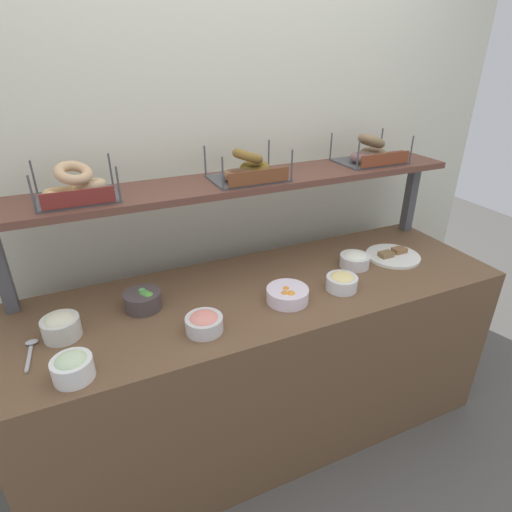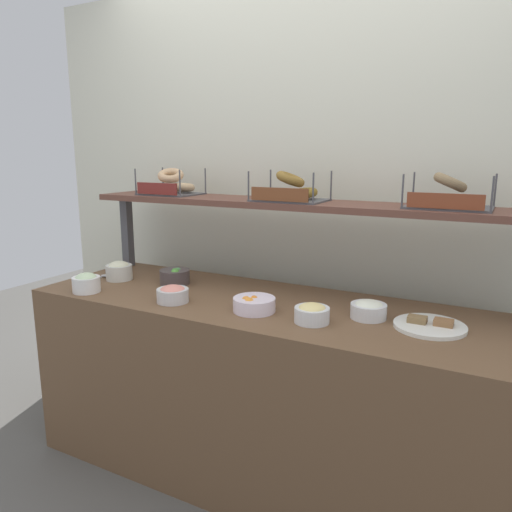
{
  "view_description": "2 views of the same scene",
  "coord_description": "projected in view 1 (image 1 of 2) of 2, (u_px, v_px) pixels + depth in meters",
  "views": [
    {
      "loc": [
        -0.71,
        -1.43,
        1.81
      ],
      "look_at": [
        -0.04,
        0.06,
        0.99
      ],
      "focal_mm": 29.15,
      "sensor_mm": 36.0,
      "label": 1
    },
    {
      "loc": [
        0.96,
        -1.86,
        1.51
      ],
      "look_at": [
        -0.05,
        0.04,
        1.05
      ],
      "focal_mm": 34.34,
      "sensor_mm": 36.0,
      "label": 2
    }
  ],
  "objects": [
    {
      "name": "ground_plane",
      "position": [
        266.0,
        423.0,
        2.24
      ],
      "size": [
        8.0,
        8.0,
        0.0
      ],
      "primitive_type": "plane",
      "color": "#595651"
    },
    {
      "name": "back_wall",
      "position": [
        223.0,
        180.0,
        2.15
      ],
      "size": [
        3.37,
        0.06,
        2.4
      ],
      "primitive_type": "cube",
      "color": "silver",
      "rests_on": "ground_plane"
    },
    {
      "name": "deli_counter",
      "position": [
        267.0,
        362.0,
        2.05
      ],
      "size": [
        2.17,
        0.7,
        0.85
      ],
      "primitive_type": "cube",
      "color": "brown",
      "rests_on": "ground_plane"
    },
    {
      "name": "shelf_riser_left",
      "position": [
        0.0,
        267.0,
        1.61
      ],
      "size": [
        0.05,
        0.05,
        0.4
      ],
      "primitive_type": "cube",
      "color": "#4C4C51",
      "rests_on": "deli_counter"
    },
    {
      "name": "shelf_riser_right",
      "position": [
        410.0,
        197.0,
        2.37
      ],
      "size": [
        0.05,
        0.05,
        0.4
      ],
      "primitive_type": "cube",
      "color": "#4C4C51",
      "rests_on": "deli_counter"
    },
    {
      "name": "upper_shelf",
      "position": [
        244.0,
        182.0,
        1.89
      ],
      "size": [
        2.13,
        0.32,
        0.03
      ],
      "primitive_type": "cube",
      "color": "brown",
      "rests_on": "shelf_riser_left"
    },
    {
      "name": "bowl_egg_salad",
      "position": [
        342.0,
        281.0,
        1.83
      ],
      "size": [
        0.14,
        0.14,
        0.08
      ],
      "color": "white",
      "rests_on": "deli_counter"
    },
    {
      "name": "bowl_veggie_mix",
      "position": [
        143.0,
        300.0,
        1.7
      ],
      "size": [
        0.15,
        0.15,
        0.08
      ],
      "color": "#4B4040",
      "rests_on": "deli_counter"
    },
    {
      "name": "bowl_scallion_spread",
      "position": [
        72.0,
        367.0,
        1.33
      ],
      "size": [
        0.13,
        0.13,
        0.09
      ],
      "color": "white",
      "rests_on": "deli_counter"
    },
    {
      "name": "bowl_potato_salad",
      "position": [
        61.0,
        326.0,
        1.52
      ],
      "size": [
        0.14,
        0.14,
        0.1
      ],
      "color": "silver",
      "rests_on": "deli_counter"
    },
    {
      "name": "bowl_fruit_salad",
      "position": [
        287.0,
        295.0,
        1.75
      ],
      "size": [
        0.18,
        0.18,
        0.07
      ],
      "color": "white",
      "rests_on": "deli_counter"
    },
    {
      "name": "bowl_lox_spread",
      "position": [
        204.0,
        323.0,
        1.56
      ],
      "size": [
        0.14,
        0.14,
        0.08
      ],
      "color": "silver",
      "rests_on": "deli_counter"
    },
    {
      "name": "bowl_cream_cheese",
      "position": [
        355.0,
        259.0,
        2.02
      ],
      "size": [
        0.14,
        0.14,
        0.07
      ],
      "color": "white",
      "rests_on": "deli_counter"
    },
    {
      "name": "serving_plate_white",
      "position": [
        393.0,
        256.0,
        2.12
      ],
      "size": [
        0.27,
        0.27,
        0.04
      ],
      "color": "white",
      "rests_on": "deli_counter"
    },
    {
      "name": "serving_spoon_near_plate",
      "position": [
        31.0,
        350.0,
        1.46
      ],
      "size": [
        0.04,
        0.18,
        0.01
      ],
      "color": "#B7B7BC",
      "rests_on": "deli_counter"
    },
    {
      "name": "bagel_basket_plain",
      "position": [
        76.0,
        187.0,
        1.6
      ],
      "size": [
        0.3,
        0.26,
        0.15
      ],
      "color": "#4C4C51",
      "rests_on": "upper_shelf"
    },
    {
      "name": "bagel_basket_cinnamon_raisin",
      "position": [
        248.0,
        169.0,
        1.85
      ],
      "size": [
        0.33,
        0.26,
        0.15
      ],
      "color": "#4C4C51",
      "rests_on": "upper_shelf"
    },
    {
      "name": "bagel_basket_poppy",
      "position": [
        370.0,
        153.0,
        2.13
      ],
      "size": [
        0.34,
        0.26,
        0.15
      ],
      "color": "#4C4C51",
      "rests_on": "upper_shelf"
    }
  ]
}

